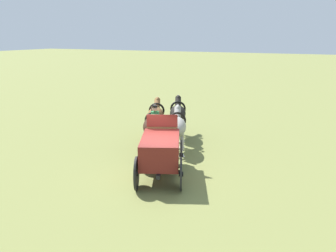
{
  "coord_description": "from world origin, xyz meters",
  "views": [
    {
      "loc": [
        -12.79,
        -6.52,
        5.97
      ],
      "look_at": [
        4.08,
        1.61,
        1.2
      ],
      "focal_mm": 38.48,
      "sensor_mm": 36.0,
      "label": 1
    }
  ],
  "objects_px": {
    "show_wagon": "(160,150)",
    "draft_horse_rear_off": "(177,127)",
    "draft_horse_lead_near": "(156,116)",
    "draft_horse_lead_off": "(178,114)",
    "draft_horse_rear_near": "(152,126)"
  },
  "relations": [
    {
      "from": "draft_horse_rear_near",
      "to": "draft_horse_rear_off",
      "type": "height_order",
      "value": "draft_horse_rear_near"
    },
    {
      "from": "show_wagon",
      "to": "draft_horse_lead_off",
      "type": "bearing_deg",
      "value": 17.5
    },
    {
      "from": "draft_horse_rear_near",
      "to": "draft_horse_lead_off",
      "type": "xyz_separation_m",
      "value": [
        2.9,
        -0.16,
        0.1
      ]
    },
    {
      "from": "draft_horse_lead_near",
      "to": "draft_horse_rear_near",
      "type": "bearing_deg",
      "value": -156.51
    },
    {
      "from": "draft_horse_rear_near",
      "to": "draft_horse_rear_off",
      "type": "relative_size",
      "value": 0.94
    },
    {
      "from": "show_wagon",
      "to": "draft_horse_lead_off",
      "type": "height_order",
      "value": "show_wagon"
    },
    {
      "from": "show_wagon",
      "to": "draft_horse_rear_off",
      "type": "bearing_deg",
      "value": 13.29
    },
    {
      "from": "show_wagon",
      "to": "draft_horse_lead_near",
      "type": "height_order",
      "value": "show_wagon"
    },
    {
      "from": "draft_horse_rear_off",
      "to": "draft_horse_rear_near",
      "type": "bearing_deg",
      "value": 113.45
    },
    {
      "from": "draft_horse_lead_near",
      "to": "draft_horse_lead_off",
      "type": "bearing_deg",
      "value": -66.4
    },
    {
      "from": "draft_horse_rear_off",
      "to": "draft_horse_lead_near",
      "type": "height_order",
      "value": "draft_horse_lead_near"
    },
    {
      "from": "show_wagon",
      "to": "draft_horse_lead_near",
      "type": "relative_size",
      "value": 1.96
    },
    {
      "from": "draft_horse_rear_near",
      "to": "draft_horse_lead_off",
      "type": "height_order",
      "value": "draft_horse_lead_off"
    },
    {
      "from": "draft_horse_lead_off",
      "to": "draft_horse_rear_off",
      "type": "bearing_deg",
      "value": -156.51
    },
    {
      "from": "draft_horse_lead_near",
      "to": "show_wagon",
      "type": "bearing_deg",
      "value": -150.61
    }
  ]
}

